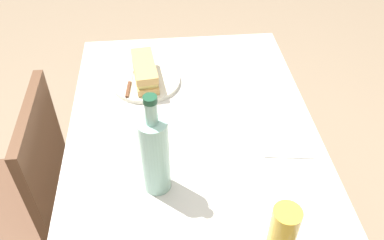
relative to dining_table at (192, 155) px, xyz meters
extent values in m
cube|color=beige|center=(0.00, 0.00, 0.12)|extent=(1.02, 0.74, 0.03)
cylinder|color=#262628|center=(0.45, -0.31, -0.26)|extent=(0.06, 0.06, 0.73)
cylinder|color=#262628|center=(0.45, 0.31, -0.26)|extent=(0.06, 0.06, 0.73)
cube|color=brown|center=(0.00, 0.65, -0.17)|extent=(0.40, 0.40, 0.02)
cube|color=brown|center=(0.00, 0.47, 0.04)|extent=(0.38, 0.03, 0.40)
cylinder|color=brown|center=(0.18, 0.47, -0.41)|extent=(0.04, 0.04, 0.44)
cylinder|color=silver|center=(0.23, 0.14, 0.14)|extent=(0.23, 0.23, 0.01)
cube|color=tan|center=(0.23, 0.14, 0.16)|extent=(0.20, 0.09, 0.02)
cube|color=#DBC66B|center=(0.23, 0.14, 0.18)|extent=(0.18, 0.08, 0.02)
cube|color=tan|center=(0.23, 0.14, 0.21)|extent=(0.20, 0.09, 0.02)
cube|color=silver|center=(0.26, 0.19, 0.15)|extent=(0.10, 0.02, 0.00)
cube|color=#59331E|center=(0.17, 0.19, 0.15)|extent=(0.08, 0.02, 0.01)
cylinder|color=#99C6B7|center=(-0.22, 0.11, 0.25)|extent=(0.07, 0.07, 0.22)
cylinder|color=#99C6B7|center=(-0.22, 0.11, 0.39)|extent=(0.03, 0.03, 0.06)
cylinder|color=#19472D|center=(-0.22, 0.11, 0.43)|extent=(0.03, 0.03, 0.02)
cylinder|color=gold|center=(-0.43, -0.16, 0.21)|extent=(0.06, 0.06, 0.14)
cube|color=white|center=(-0.09, -0.27, 0.14)|extent=(0.16, 0.16, 0.00)
camera|label=1|loc=(-0.90, 0.08, 0.98)|focal=37.97mm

